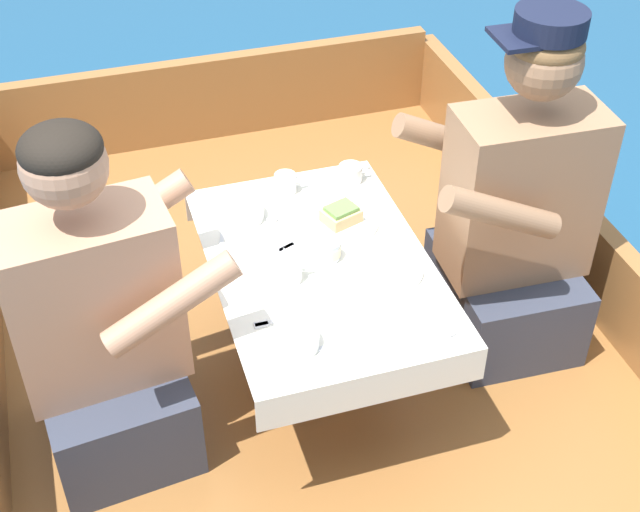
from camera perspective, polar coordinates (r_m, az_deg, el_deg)
name	(u,v)px	position (r m, az deg, el deg)	size (l,w,h in m)	color
ground_plane	(319,448)	(2.92, -0.05, -12.19)	(60.00, 60.00, 0.00)	navy
boat_deck	(319,411)	(2.79, -0.06, -9.89)	(1.89, 2.88, 0.36)	brown
gunwale_starboard	(602,273)	(2.89, 17.60, -1.06)	(0.06, 2.88, 0.30)	#936033
bow_coaming	(215,97)	(3.65, -6.73, 10.08)	(1.77, 0.06, 0.34)	#936033
cockpit_table	(320,275)	(2.39, 0.00, -1.24)	(0.57, 0.85, 0.42)	#B2B2B7
person_port	(102,332)	(2.28, -13.79, -4.75)	(0.55, 0.49, 0.97)	#333847
person_starboard	(515,221)	(2.58, 12.37, 2.22)	(0.54, 0.46, 1.04)	#333847
plate_sandwich	(341,222)	(2.49, 1.36, 2.17)	(0.21, 0.21, 0.01)	silver
plate_bread	(383,269)	(2.33, 4.04, -0.86)	(0.21, 0.21, 0.01)	silver
sandwich	(341,214)	(2.47, 1.37, 2.67)	(0.12, 0.10, 0.05)	tan
bowl_port_near	(241,211)	(2.51, -5.06, 2.90)	(0.13, 0.13, 0.04)	silver
bowl_starboard_near	(296,339)	(2.11, -1.57, -5.32)	(0.11, 0.11, 0.04)	silver
coffee_cup_port	(351,173)	(2.65, 2.00, 5.34)	(0.10, 0.07, 0.05)	silver
coffee_cup_starboard	(288,270)	(2.29, -2.09, -0.91)	(0.10, 0.08, 0.06)	silver
coffee_cup_center	(287,183)	(2.60, -2.16, 4.72)	(0.09, 0.06, 0.06)	silver
tin_can	(328,249)	(2.36, 0.50, 0.46)	(0.07, 0.07, 0.05)	silver
utensil_spoon_port	(275,228)	(2.47, -2.89, 1.80)	(0.04, 0.17, 0.01)	silver
utensil_spoon_starboard	(223,228)	(2.48, -6.22, 1.77)	(0.07, 0.17, 0.01)	silver
utensil_spoon_center	(436,340)	(2.15, 7.41, -5.37)	(0.17, 0.06, 0.01)	silver
utensil_knife_starboard	(337,344)	(2.13, 1.11, -5.67)	(0.17, 0.02, 0.00)	silver
utensil_fork_port	(281,320)	(2.19, -2.48, -4.13)	(0.17, 0.02, 0.00)	silver
utensil_fork_starboard	(274,254)	(2.39, -2.97, 0.16)	(0.17, 0.08, 0.00)	silver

